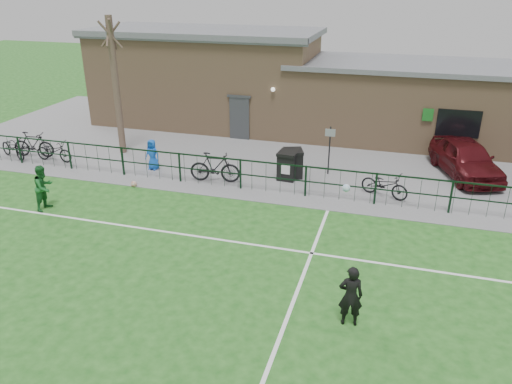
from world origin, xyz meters
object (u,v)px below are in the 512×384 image
(sign_post, at_px, (329,151))
(bicycle_c, at_px, (54,151))
(wheelie_bin_right, at_px, (293,164))
(car_maroon, at_px, (466,158))
(ball_ground, at_px, (134,184))
(bicycle_a, at_px, (13,147))
(spectator_child, at_px, (152,154))
(bare_tree, at_px, (116,87))
(wheelie_bin_left, at_px, (288,166))
(bicycle_e, at_px, (385,184))
(bicycle_d, at_px, (215,167))
(outfield_player, at_px, (44,187))
(bicycle_b, at_px, (33,144))

(sign_post, bearing_deg, bicycle_c, -171.03)
(wheelie_bin_right, bearing_deg, bicycle_c, 166.50)
(car_maroon, relative_size, ball_ground, 19.05)
(car_maroon, height_order, bicycle_a, car_maroon)
(wheelie_bin_right, distance_m, spectator_child, 5.86)
(bare_tree, bearing_deg, wheelie_bin_left, -7.26)
(car_maroon, relative_size, bicycle_e, 2.40)
(car_maroon, xyz_separation_m, bicycle_c, (-17.00, -3.25, -0.27))
(car_maroon, xyz_separation_m, bicycle_e, (-2.98, -3.08, -0.26))
(wheelie_bin_right, bearing_deg, wheelie_bin_left, -135.24)
(spectator_child, bearing_deg, sign_post, 17.57)
(ball_ground, bearing_deg, bicycle_c, 161.61)
(wheelie_bin_left, bearing_deg, car_maroon, 22.69)
(car_maroon, bearing_deg, ball_ground, -177.56)
(bare_tree, relative_size, bicycle_e, 3.34)
(ball_ground, bearing_deg, bicycle_d, 25.23)
(bare_tree, height_order, wheelie_bin_right, bare_tree)
(bicycle_a, bearing_deg, outfield_player, -107.93)
(sign_post, xyz_separation_m, ball_ground, (-6.98, -3.42, -0.91))
(wheelie_bin_right, relative_size, bicycle_b, 0.55)
(ball_ground, bearing_deg, car_maroon, 21.46)
(sign_post, bearing_deg, ball_ground, -153.90)
(wheelie_bin_left, relative_size, wheelie_bin_right, 1.01)
(bicycle_a, distance_m, outfield_player, 6.29)
(bare_tree, relative_size, bicycle_d, 3.01)
(wheelie_bin_left, relative_size, bicycle_b, 0.55)
(bicycle_a, xyz_separation_m, bicycle_e, (16.04, 0.32, -0.01))
(bicycle_c, height_order, bicycle_e, bicycle_e)
(bicycle_b, xyz_separation_m, ball_ground, (5.95, -1.81, -0.48))
(car_maroon, relative_size, bicycle_b, 2.27)
(car_maroon, bearing_deg, bicycle_b, 170.37)
(outfield_player, bearing_deg, bicycle_c, 36.57)
(car_maroon, relative_size, outfield_player, 2.70)
(bicycle_e, bearing_deg, bicycle_c, 111.46)
(spectator_child, bearing_deg, car_maroon, 18.79)
(bare_tree, relative_size, outfield_player, 3.76)
(bare_tree, relative_size, wheelie_bin_right, 5.75)
(bicycle_a, bearing_deg, wheelie_bin_left, -63.18)
(bicycle_d, bearing_deg, sign_post, -70.66)
(outfield_player, xyz_separation_m, ball_ground, (1.93, 2.61, -0.68))
(bare_tree, bearing_deg, bicycle_e, -8.35)
(wheelie_bin_left, height_order, outfield_player, outfield_player)
(bicycle_d, xyz_separation_m, spectator_child, (-2.99, 0.56, 0.04))
(wheelie_bin_left, height_order, bicycle_d, bicycle_d)
(bicycle_d, bearing_deg, ball_ground, 107.88)
(car_maroon, xyz_separation_m, spectator_child, (-12.42, -2.93, -0.09))
(wheelie_bin_left, xyz_separation_m, sign_post, (1.47, 0.96, 0.47))
(bare_tree, xyz_separation_m, ball_ground, (2.49, -3.47, -2.89))
(bicycle_d, xyz_separation_m, outfield_player, (-4.77, -3.95, 0.18))
(sign_post, height_order, spectator_child, sign_post)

